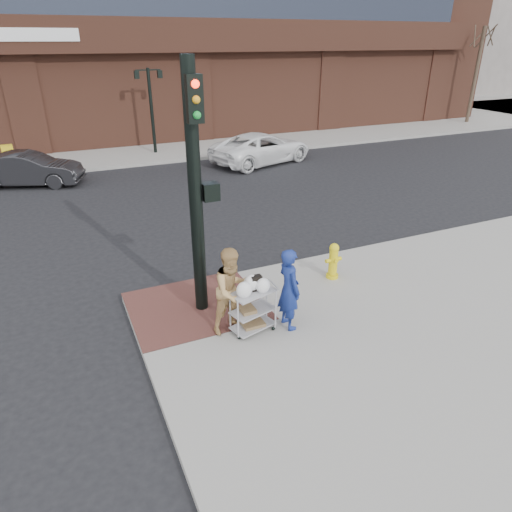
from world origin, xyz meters
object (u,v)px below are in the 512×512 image
traffic_signal_pole (197,187)px  woman_blue (289,289)px  sedan_dark (28,169)px  lamp_post (151,102)px  utility_cart (253,307)px  pedestrian_tan (232,290)px  fire_hydrant (333,260)px  minivan_white (262,148)px

traffic_signal_pole → woman_blue: size_ratio=2.96×
sedan_dark → traffic_signal_pole: bearing=-144.6°
lamp_post → utility_cart: lamp_post is taller
pedestrian_tan → fire_hydrant: bearing=4.2°
pedestrian_tan → fire_hydrant: 3.18m
fire_hydrant → utility_cart: bearing=-155.1°
pedestrian_tan → utility_cart: bearing=-46.2°
traffic_signal_pole → woman_blue: bearing=-45.2°
minivan_white → pedestrian_tan: bearing=136.0°
sedan_dark → fire_hydrant: sedan_dark is taller
pedestrian_tan → lamp_post: bearing=67.5°
lamp_post → minivan_white: size_ratio=0.79×
fire_hydrant → pedestrian_tan: bearing=-161.0°
utility_cart → sedan_dark: bearing=106.8°
sedan_dark → minivan_white: size_ratio=0.80×
traffic_signal_pole → sedan_dark: (-3.34, 12.00, -2.16)m
fire_hydrant → traffic_signal_pole: bearing=-179.4°
traffic_signal_pole → utility_cart: traffic_signal_pole is taller
traffic_signal_pole → minivan_white: bearing=59.7°
traffic_signal_pole → woman_blue: 2.64m
pedestrian_tan → sedan_dark: (-3.64, 12.99, -0.35)m
woman_blue → minivan_white: bearing=-25.4°
woman_blue → pedestrian_tan: size_ratio=0.97×
lamp_post → sedan_dark: lamp_post is taller
pedestrian_tan → traffic_signal_pole: bearing=92.0°
lamp_post → fire_hydrant: size_ratio=4.48×
lamp_post → minivan_white: lamp_post is taller
lamp_post → sedan_dark: size_ratio=0.99×
pedestrian_tan → sedan_dark: pedestrian_tan is taller
pedestrian_tan → fire_hydrant: (2.98, 1.02, -0.41)m
lamp_post → utility_cart: (-1.84, -16.42, -1.94)m
woman_blue → minivan_white: (5.41, 12.90, -0.29)m
lamp_post → minivan_white: 5.95m
minivan_white → fire_hydrant: bearing=146.5°
lamp_post → fire_hydrant: (0.80, -15.19, -2.01)m
sedan_dark → fire_hydrant: bearing=-131.2°
woman_blue → utility_cart: (-0.70, 0.15, -0.31)m
lamp_post → fire_hydrant: lamp_post is taller
minivan_white → traffic_signal_pole: bearing=132.9°
sedan_dark → fire_hydrant: 13.67m
pedestrian_tan → woman_blue: bearing=-33.7°
traffic_signal_pole → utility_cart: 2.54m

